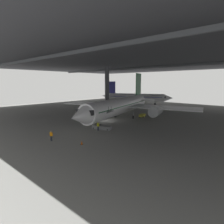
% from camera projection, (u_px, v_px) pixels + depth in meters
% --- Properties ---
extents(ground_plane, '(110.00, 110.00, 0.00)m').
position_uv_depth(ground_plane, '(106.00, 120.00, 48.68)').
color(ground_plane, gray).
extents(hangar_structure, '(121.00, 99.00, 16.92)m').
position_uv_depth(hangar_structure, '(138.00, 60.00, 56.39)').
color(hangar_structure, '#4C4F54').
rests_on(hangar_structure, ground_plane).
extents(airplane_main, '(39.11, 39.66, 12.45)m').
position_uv_depth(airplane_main, '(121.00, 106.00, 49.27)').
color(airplane_main, white).
rests_on(airplane_main, ground_plane).
extents(boarding_stairs, '(4.62, 2.54, 4.86)m').
position_uv_depth(boarding_stairs, '(102.00, 125.00, 39.54)').
color(boarding_stairs, slate).
rests_on(boarding_stairs, ground_plane).
extents(crew_worker_near_nose, '(0.50, 0.36, 1.72)m').
position_uv_depth(crew_worker_near_nose, '(51.00, 135.00, 31.21)').
color(crew_worker_near_nose, '#232838').
rests_on(crew_worker_near_nose, ground_plane).
extents(crew_worker_by_stairs, '(0.55, 0.26, 1.73)m').
position_uv_depth(crew_worker_by_stairs, '(98.00, 126.00, 38.14)').
color(crew_worker_by_stairs, '#232838').
rests_on(crew_worker_by_stairs, ground_plane).
extents(airplane_distant, '(30.21, 30.22, 10.16)m').
position_uv_depth(airplane_distant, '(135.00, 97.00, 84.44)').
color(airplane_distant, white).
rests_on(airplane_distant, ground_plane).
extents(traffic_cone_orange, '(0.36, 0.36, 0.60)m').
position_uv_depth(traffic_cone_orange, '(82.00, 143.00, 29.54)').
color(traffic_cone_orange, black).
rests_on(traffic_cone_orange, ground_plane).
extents(baggage_tug, '(1.66, 2.39, 0.90)m').
position_uv_depth(baggage_tug, '(142.00, 115.00, 53.25)').
color(baggage_tug, yellow).
rests_on(baggage_tug, ground_plane).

